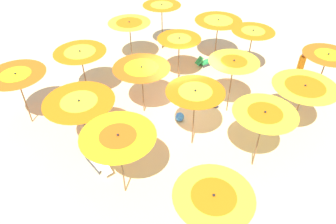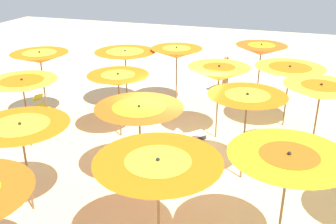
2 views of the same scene
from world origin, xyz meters
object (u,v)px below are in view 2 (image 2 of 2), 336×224
object	(u,v)px
beach_umbrella_13	(125,55)
beach_umbrella_7	(320,92)
beachgoer_0	(225,75)
beach_umbrella_2	(288,164)
beach_umbrella_9	(118,80)
beach_umbrella_12	(40,58)
beach_umbrella_10	(219,74)
lounger_0	(44,107)
beach_umbrella_5	(139,114)
beach_umbrella_11	(289,72)
beach_umbrella_4	(21,132)
beach_umbrella_1	(158,169)
lounger_2	(189,136)
beach_umbrella_6	(247,100)
beach_umbrella_14	(177,53)
lounger_1	(127,107)
beach_umbrella_8	(23,86)
beach_umbrella_15	(261,50)
beach_ball	(193,161)

from	to	relation	value
beach_umbrella_13	beach_umbrella_7	bearing A→B (deg)	71.26
beach_umbrella_7	beachgoer_0	bearing A→B (deg)	-144.43
beach_umbrella_2	beach_umbrella_9	size ratio (longest dim) A/B	1.15
beach_umbrella_12	beach_umbrella_13	bearing A→B (deg)	131.44
beach_umbrella_10	beach_umbrella_7	bearing A→B (deg)	75.99
beach_umbrella_12	lounger_0	world-z (taller)	beach_umbrella_12
beach_umbrella_5	beachgoer_0	bearing A→B (deg)	173.23
beach_umbrella_11	beach_umbrella_12	bearing A→B (deg)	-75.64
beach_umbrella_4	lounger_0	size ratio (longest dim) A/B	1.74
beach_umbrella_4	beach_umbrella_11	world-z (taller)	beach_umbrella_4
beach_umbrella_1	beach_umbrella_4	xyz separation A→B (m)	(-0.66, -3.39, -0.08)
lounger_0	lounger_2	world-z (taller)	lounger_0
beach_umbrella_13	beach_umbrella_4	bearing A→B (deg)	4.52
beach_umbrella_6	lounger_2	xyz separation A→B (m)	(-1.58, -1.87, -2.02)
beach_umbrella_5	beach_umbrella_14	distance (m)	5.54
beach_umbrella_1	beach_umbrella_6	distance (m)	3.74
lounger_1	lounger_2	distance (m)	3.30
beach_umbrella_6	beach_umbrella_11	xyz separation A→B (m)	(-3.83, 0.89, -0.28)
beach_umbrella_13	lounger_1	size ratio (longest dim) A/B	1.68
beach_umbrella_11	lounger_1	distance (m)	5.92
beach_umbrella_2	beach_umbrella_9	xyz separation A→B (m)	(-4.22, -5.22, -0.32)
beach_umbrella_6	beachgoer_0	bearing A→B (deg)	-165.33
beachgoer_0	beach_umbrella_12	bearing A→B (deg)	-126.57
beach_umbrella_8	beach_umbrella_5	bearing A→B (deg)	78.91
beach_umbrella_15	lounger_0	world-z (taller)	beach_umbrella_15
beach_umbrella_2	beach_umbrella_13	size ratio (longest dim) A/B	1.10
beach_umbrella_7	beach_umbrella_11	distance (m)	2.53
beach_umbrella_1	beach_umbrella_2	world-z (taller)	beach_umbrella_2
beach_umbrella_5	lounger_1	size ratio (longest dim) A/B	1.63
beach_umbrella_4	lounger_1	xyz separation A→B (m)	(-6.13, -0.30, -1.83)
beach_umbrella_11	lounger_0	bearing A→B (deg)	-79.56
lounger_2	beach_umbrella_7	bearing A→B (deg)	-53.57
beach_umbrella_9	lounger_2	xyz separation A→B (m)	(-0.27, 2.25, -1.73)
beach_umbrella_10	beach_umbrella_13	distance (m)	4.13
beach_umbrella_2	beach_umbrella_5	size ratio (longest dim) A/B	1.13
beach_umbrella_13	beach_umbrella_2	bearing A→B (deg)	42.37
beach_umbrella_8	beach_umbrella_2	bearing A→B (deg)	70.45
beach_umbrella_11	beach_umbrella_8	bearing A→B (deg)	-61.21
beach_umbrella_8	beach_ball	xyz separation A→B (m)	(-0.34, 5.13, -1.79)
beach_umbrella_4	beach_umbrella_14	xyz separation A→B (m)	(-7.40, 1.23, 0.06)
beach_umbrella_4	lounger_0	distance (m)	6.38
lounger_1	beach_umbrella_12	bearing A→B (deg)	109.17
beach_umbrella_7	beachgoer_0	world-z (taller)	beach_umbrella_7
beach_umbrella_6	beach_ball	xyz separation A→B (m)	(-0.12, -1.35, -2.04)
beach_umbrella_5	beach_umbrella_6	world-z (taller)	beach_umbrella_6
beach_umbrella_5	beach_umbrella_12	bearing A→B (deg)	-120.10
beach_umbrella_13	beach_ball	size ratio (longest dim) A/B	6.38
beach_umbrella_9	beach_umbrella_12	distance (m)	3.15
beach_umbrella_10	beach_umbrella_12	distance (m)	6.09
beach_umbrella_6	lounger_0	xyz separation A→B (m)	(-2.24, -7.72, -2.01)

